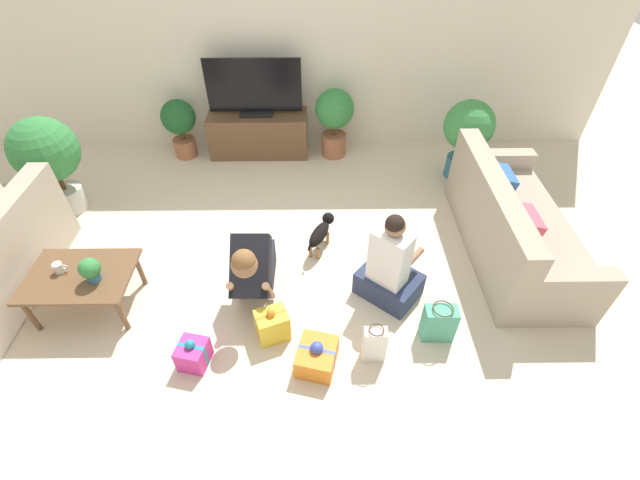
% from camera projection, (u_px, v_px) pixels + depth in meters
% --- Properties ---
extents(ground_plane, '(16.00, 16.00, 0.00)m').
position_uv_depth(ground_plane, '(263.00, 283.00, 4.04)').
color(ground_plane, beige).
extents(wall_back, '(8.40, 0.06, 2.60)m').
position_uv_depth(wall_back, '(272.00, 44.00, 5.08)').
color(wall_back, silver).
rests_on(wall_back, ground_plane).
extents(sofa_right, '(0.86, 1.96, 0.83)m').
position_uv_depth(sofa_right, '(511.00, 227.00, 4.19)').
color(sofa_right, tan).
rests_on(sofa_right, ground_plane).
extents(coffee_table, '(0.87, 0.63, 0.40)m').
position_uv_depth(coffee_table, '(80.00, 278.00, 3.60)').
color(coffee_table, brown).
rests_on(coffee_table, ground_plane).
extents(tv_console, '(1.26, 0.43, 0.55)m').
position_uv_depth(tv_console, '(259.00, 134.00, 5.57)').
color(tv_console, brown).
rests_on(tv_console, ground_plane).
extents(tv, '(1.15, 0.20, 0.70)m').
position_uv_depth(tv, '(254.00, 91.00, 5.17)').
color(tv, black).
rests_on(tv, tv_console).
extents(potted_plant_back_left, '(0.43, 0.43, 0.76)m').
position_uv_depth(potted_plant_back_left, '(180.00, 123.00, 5.39)').
color(potted_plant_back_left, '#A36042').
rests_on(potted_plant_back_left, ground_plane).
extents(potted_plant_back_right, '(0.49, 0.49, 0.89)m').
position_uv_depth(potted_plant_back_right, '(334.00, 116.00, 5.36)').
color(potted_plant_back_right, '#A36042').
rests_on(potted_plant_back_right, ground_plane).
extents(potted_plant_corner_left, '(0.67, 0.67, 1.09)m').
position_uv_depth(potted_plant_corner_left, '(47.00, 155.00, 4.40)').
color(potted_plant_corner_left, beige).
rests_on(potted_plant_corner_left, ground_plane).
extents(potted_plant_corner_right, '(0.58, 0.58, 0.97)m').
position_uv_depth(potted_plant_corner_right, '(468.00, 131.00, 4.94)').
color(potted_plant_corner_right, '#336B84').
rests_on(potted_plant_corner_right, ground_plane).
extents(person_kneeling, '(0.35, 0.83, 0.82)m').
position_uv_depth(person_kneeling, '(253.00, 267.00, 3.69)').
color(person_kneeling, '#23232D').
rests_on(person_kneeling, ground_plane).
extents(person_sitting, '(0.66, 0.64, 0.95)m').
position_uv_depth(person_sitting, '(390.00, 269.00, 3.72)').
color(person_sitting, '#283351').
rests_on(person_sitting, ground_plane).
extents(dog, '(0.30, 0.51, 0.31)m').
position_uv_depth(dog, '(321.00, 232.00, 4.26)').
color(dog, black).
rests_on(dog, ground_plane).
extents(gift_box_a, '(0.26, 0.27, 0.28)m').
position_uv_depth(gift_box_a, '(193.00, 354.00, 3.35)').
color(gift_box_a, '#CC3389').
rests_on(gift_box_a, ground_plane).
extents(gift_box_b, '(0.31, 0.28, 0.33)m').
position_uv_depth(gift_box_b, '(272.00, 325.00, 3.52)').
color(gift_box_b, yellow).
rests_on(gift_box_b, ground_plane).
extents(gift_box_c, '(0.36, 0.39, 0.28)m').
position_uv_depth(gift_box_c, '(317.00, 356.00, 3.34)').
color(gift_box_c, orange).
rests_on(gift_box_c, ground_plane).
extents(gift_bag_a, '(0.18, 0.12, 0.37)m').
position_uv_depth(gift_bag_a, '(374.00, 344.00, 3.34)').
color(gift_bag_a, white).
rests_on(gift_bag_a, ground_plane).
extents(gift_bag_b, '(0.26, 0.17, 0.36)m').
position_uv_depth(gift_bag_b, '(439.00, 323.00, 3.49)').
color(gift_bag_b, '#4CA384').
rests_on(gift_bag_b, ground_plane).
extents(mug, '(0.12, 0.08, 0.09)m').
position_uv_depth(mug, '(59.00, 268.00, 3.57)').
color(mug, silver).
rests_on(mug, coffee_table).
extents(tabletop_plant, '(0.17, 0.17, 0.22)m').
position_uv_depth(tabletop_plant, '(90.00, 269.00, 3.45)').
color(tabletop_plant, '#336B84').
rests_on(tabletop_plant, coffee_table).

